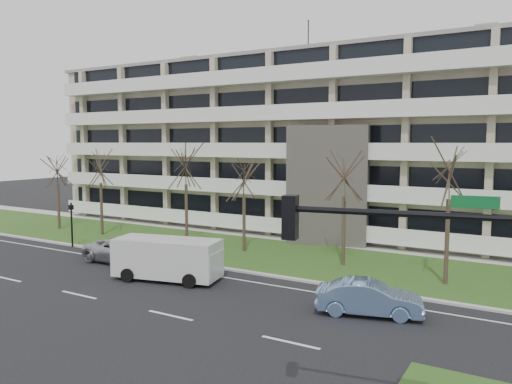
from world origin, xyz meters
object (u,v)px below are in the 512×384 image
Objects in this scene: blue_sedan at (369,298)px; pedestrian_signal at (72,219)px; silver_pickup at (126,251)px; traffic_signal at (441,301)px; white_van at (169,255)px.

blue_sedan is 23.83m from pedestrian_signal.
traffic_signal is (21.34, -11.77, 3.49)m from silver_pickup.
white_van is 1.92× the size of pedestrian_signal.
white_van is 0.96× the size of traffic_signal.
white_van is 19.39m from traffic_signal.
pedestrian_signal reaches higher than blue_sedan.
silver_pickup is 0.90× the size of white_van.
traffic_signal reaches higher than blue_sedan.
silver_pickup is 1.21× the size of blue_sedan.
traffic_signal reaches higher than pedestrian_signal.
silver_pickup is at bearing 68.93° from blue_sedan.
blue_sedan is 1.43× the size of pedestrian_signal.
silver_pickup is at bearing -6.41° from pedestrian_signal.
pedestrian_signal is (-7.00, 1.58, 1.31)m from silver_pickup.
traffic_signal is 2.00× the size of pedestrian_signal.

